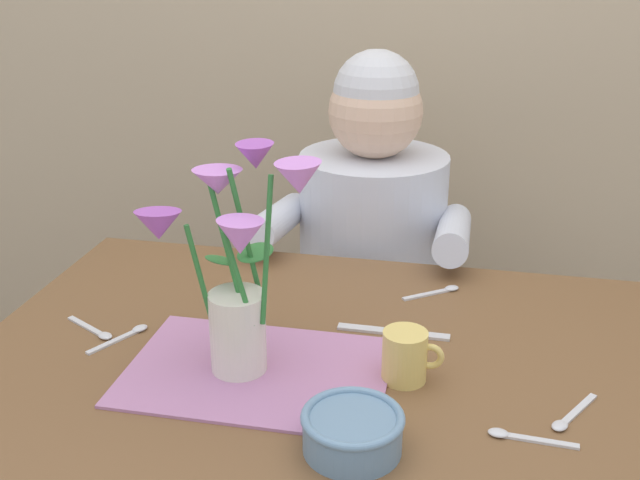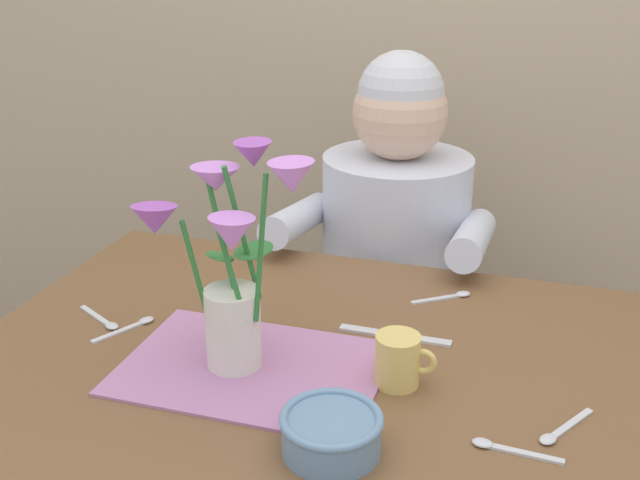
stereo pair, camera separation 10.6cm
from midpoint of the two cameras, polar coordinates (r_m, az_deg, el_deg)
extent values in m
cube|color=brown|center=(1.24, -0.96, -9.65)|extent=(1.20, 0.80, 0.04)
cylinder|color=brown|center=(1.88, -15.11, -11.79)|extent=(0.06, 0.06, 0.70)
cylinder|color=brown|center=(1.74, 20.23, -15.62)|extent=(0.06, 0.06, 0.70)
cylinder|color=#4C4C56|center=(2.04, 2.00, -12.96)|extent=(0.30, 0.30, 0.40)
cylinder|color=silver|center=(1.82, 2.19, -1.30)|extent=(0.34, 0.34, 0.50)
sphere|color=#DBB293|center=(1.71, 2.36, 9.51)|extent=(0.21, 0.21, 0.21)
sphere|color=silver|center=(1.70, 2.38, 10.82)|extent=(0.19, 0.19, 0.19)
cylinder|color=silver|center=(1.69, -4.94, 1.44)|extent=(0.07, 0.33, 0.12)
cylinder|color=silver|center=(1.62, 8.03, 0.45)|extent=(0.07, 0.33, 0.12)
cube|color=#B275A3|center=(1.20, -7.23, -9.71)|extent=(0.40, 0.28, 0.00)
cylinder|color=silver|center=(1.18, -8.70, -6.91)|extent=(0.09, 0.09, 0.13)
cylinder|color=#2D7533|center=(1.11, -6.72, -0.86)|extent=(0.02, 0.04, 0.22)
cone|color=#CC7FDB|center=(1.06, -4.47, 4.56)|extent=(0.09, 0.09, 0.05)
sphere|color=#E5D14C|center=(1.06, -4.48, 4.81)|extent=(0.02, 0.02, 0.02)
cylinder|color=#2D7533|center=(1.14, -8.18, 0.07)|extent=(0.03, 0.06, 0.23)
cone|color=#A351B7|center=(1.12, -7.56, 6.16)|extent=(0.08, 0.08, 0.04)
sphere|color=#E5D14C|center=(1.12, -7.57, 6.41)|extent=(0.02, 0.02, 0.02)
cylinder|color=#2D7533|center=(1.14, -9.53, -0.87)|extent=(0.06, 0.03, 0.20)
cone|color=#CC7FDB|center=(1.13, -10.32, 4.23)|extent=(0.08, 0.08, 0.04)
sphere|color=#E5D14C|center=(1.12, -10.33, 4.48)|extent=(0.02, 0.02, 0.02)
cylinder|color=#2D7533|center=(1.13, -11.64, -2.48)|extent=(0.03, 0.02, 0.16)
cone|color=#A351B7|center=(1.11, -14.63, 1.01)|extent=(0.07, 0.08, 0.05)
sphere|color=#E5D14C|center=(1.11, -14.66, 1.25)|extent=(0.02, 0.02, 0.02)
cylinder|color=#2D7533|center=(1.11, -8.80, -2.96)|extent=(0.05, 0.01, 0.15)
cone|color=#CC7FDB|center=(1.06, -8.82, 0.14)|extent=(0.09, 0.10, 0.05)
sphere|color=#E5D14C|center=(1.06, -8.83, 0.39)|extent=(0.02, 0.02, 0.02)
ellipsoid|color=#2D7533|center=(1.18, -7.39, -0.97)|extent=(0.06, 0.10, 0.02)
ellipsoid|color=#2D7533|center=(1.19, -9.96, -1.53)|extent=(0.09, 0.09, 0.03)
cylinder|color=#6689A8|center=(1.03, -0.63, -14.26)|extent=(0.13, 0.13, 0.05)
torus|color=#6689A8|center=(1.01, -0.64, -13.12)|extent=(0.14, 0.14, 0.01)
cube|color=silver|center=(1.30, 3.12, -6.89)|extent=(0.19, 0.02, 0.00)
cylinder|color=#E5C666|center=(1.16, 3.68, -8.65)|extent=(0.07, 0.07, 0.08)
torus|color=#E5C666|center=(1.16, 5.57, -8.66)|extent=(0.04, 0.01, 0.04)
cube|color=silver|center=(1.33, -17.37, -7.28)|extent=(0.06, 0.09, 0.00)
ellipsoid|color=silver|center=(1.36, -15.45, -6.39)|extent=(0.03, 0.03, 0.01)
cube|color=silver|center=(1.44, 5.83, -4.08)|extent=(0.09, 0.07, 0.00)
ellipsoid|color=silver|center=(1.46, 7.71, -3.61)|extent=(0.03, 0.03, 0.01)
cube|color=silver|center=(1.15, 16.10, -12.09)|extent=(0.06, 0.09, 0.00)
ellipsoid|color=silver|center=(1.11, 14.73, -13.27)|extent=(0.03, 0.03, 0.01)
cube|color=silver|center=(1.08, 13.28, -14.39)|extent=(0.10, 0.02, 0.00)
ellipsoid|color=silver|center=(1.08, 10.30, -13.99)|extent=(0.03, 0.02, 0.01)
cube|color=silver|center=(1.39, -19.08, -6.14)|extent=(0.09, 0.06, 0.00)
ellipsoid|color=silver|center=(1.35, -17.87, -6.84)|extent=(0.03, 0.03, 0.01)
camera|label=1|loc=(0.05, -92.53, -1.03)|focal=43.09mm
camera|label=2|loc=(0.05, 87.47, 1.03)|focal=43.09mm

